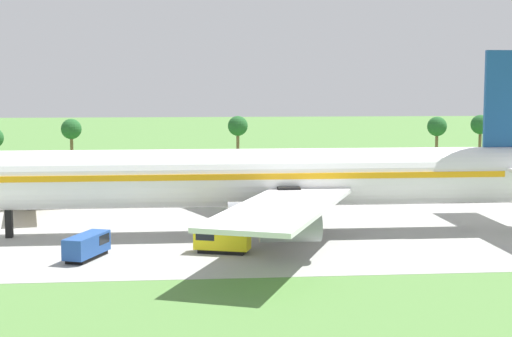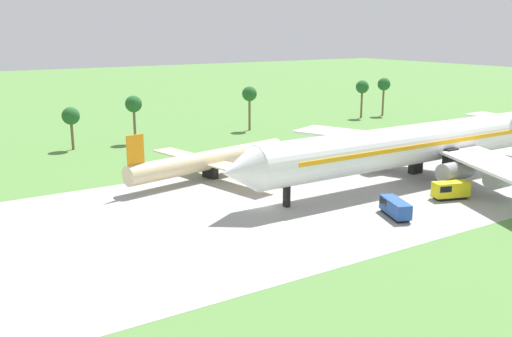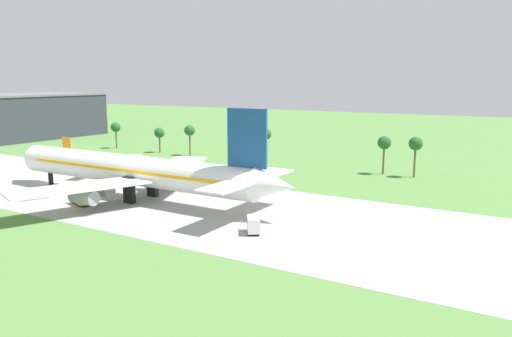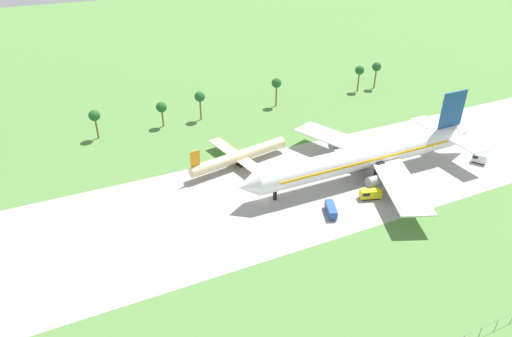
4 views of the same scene
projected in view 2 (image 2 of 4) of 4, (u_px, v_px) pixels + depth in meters
ground_plane at (263, 206)px, 79.91m from camera, size 600.00×600.00×0.00m
taxiway_strip at (263, 206)px, 79.90m from camera, size 320.00×44.00×0.02m
jet_airliner at (428, 142)px, 93.12m from camera, size 76.45×55.56×20.17m
regional_aircraft at (209, 160)px, 94.43m from camera, size 31.37×28.41×9.10m
baggage_tug at (450, 190)px, 83.03m from camera, size 5.71×3.57×2.58m
fuel_truck at (395, 207)px, 75.38m from camera, size 4.03×6.28×2.33m
palm_tree_row at (217, 100)px, 133.22m from camera, size 112.89×3.60×10.72m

